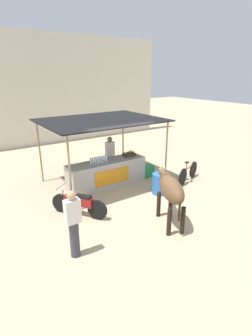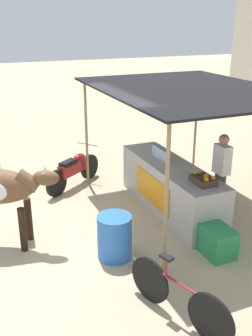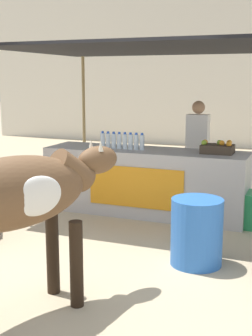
% 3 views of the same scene
% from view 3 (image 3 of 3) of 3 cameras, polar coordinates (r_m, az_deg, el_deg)
% --- Properties ---
extents(ground_plane, '(60.00, 60.00, 0.00)m').
position_cam_3_polar(ground_plane, '(5.17, -6.06, -11.79)').
color(ground_plane, tan).
extents(building_wall_far, '(16.00, 0.50, 6.13)m').
position_cam_3_polar(building_wall_far, '(14.18, 13.06, 14.94)').
color(building_wall_far, beige).
rests_on(building_wall_far, ground).
extents(stall_counter, '(3.00, 0.82, 0.96)m').
position_cam_3_polar(stall_counter, '(6.96, 2.34, -1.66)').
color(stall_counter, '#B2ADA8').
rests_on(stall_counter, ground).
extents(stall_awning, '(4.20, 3.20, 2.44)m').
position_cam_3_polar(stall_awning, '(7.09, 3.30, 13.76)').
color(stall_awning, black).
rests_on(stall_awning, ground).
extents(water_bottle_row, '(0.70, 0.07, 0.25)m').
position_cam_3_polar(water_bottle_row, '(6.93, -0.48, 3.30)').
color(water_bottle_row, silver).
rests_on(water_bottle_row, stall_counter).
extents(fruit_crate, '(0.44, 0.32, 0.18)m').
position_cam_3_polar(fruit_crate, '(6.64, 11.10, 2.38)').
color(fruit_crate, '#3F3326').
rests_on(fruit_crate, stall_counter).
extents(vendor_behind_counter, '(0.34, 0.22, 1.65)m').
position_cam_3_polar(vendor_behind_counter, '(7.44, 8.67, 1.93)').
color(vendor_behind_counter, '#383842').
rests_on(vendor_behind_counter, ground).
extents(water_barrel, '(0.56, 0.56, 0.73)m').
position_cam_3_polar(water_barrel, '(5.13, 8.60, -7.71)').
color(water_barrel, blue).
rests_on(water_barrel, ground).
extents(cow, '(1.10, 1.80, 1.44)m').
position_cam_3_polar(cow, '(3.91, -12.79, -3.52)').
color(cow, brown).
rests_on(cow, ground).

